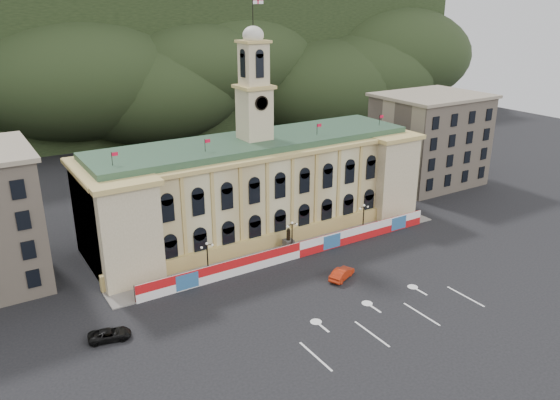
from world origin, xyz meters
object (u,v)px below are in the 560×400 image
statue (288,243)px  black_suv (110,335)px  red_sedan (342,274)px  lamp_center (292,234)px

statue → black_suv: bearing=-163.2°
black_suv → statue: bearing=-60.1°
red_sedan → black_suv: (-31.31, 2.54, -0.12)m
lamp_center → black_suv: size_ratio=1.00×
statue → lamp_center: 2.14m
statue → lamp_center: lamp_center is taller
statue → red_sedan: size_ratio=0.74×
lamp_center → red_sedan: (1.31, -10.58, -2.29)m
statue → black_suv: statue is taller
lamp_center → black_suv: 31.15m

